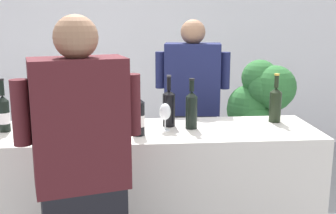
{
  "coord_description": "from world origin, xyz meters",
  "views": [
    {
      "loc": [
        -0.11,
        -2.63,
        1.66
      ],
      "look_at": [
        0.12,
        0.0,
        1.08
      ],
      "focal_mm": 44.8,
      "sensor_mm": 36.0,
      "label": 1
    }
  ],
  "objects_px": {
    "wine_bottle_3": "(4,113)",
    "wine_bottle_5": "(275,104)",
    "wine_bottle_6": "(138,116)",
    "wine_glass": "(165,113)",
    "wine_bottle_2": "(169,107)",
    "wine_bottle_4": "(80,107)",
    "person_guest": "(83,193)",
    "ice_bucket": "(48,115)",
    "wine_bottle_1": "(191,109)",
    "potted_shrub": "(259,108)",
    "person_server": "(192,123)",
    "wine_bottle_0": "(98,110)"
  },
  "relations": [
    {
      "from": "wine_bottle_2",
      "to": "wine_glass",
      "type": "xyz_separation_m",
      "value": [
        -0.03,
        -0.11,
        -0.01
      ]
    },
    {
      "from": "wine_bottle_0",
      "to": "person_guest",
      "type": "bearing_deg",
      "value": -91.51
    },
    {
      "from": "wine_bottle_5",
      "to": "wine_bottle_6",
      "type": "xyz_separation_m",
      "value": [
        -0.95,
        -0.26,
        -0.01
      ]
    },
    {
      "from": "person_guest",
      "to": "wine_bottle_6",
      "type": "bearing_deg",
      "value": 63.54
    },
    {
      "from": "wine_bottle_1",
      "to": "wine_bottle_2",
      "type": "relative_size",
      "value": 0.96
    },
    {
      "from": "wine_glass",
      "to": "ice_bucket",
      "type": "height_order",
      "value": "ice_bucket"
    },
    {
      "from": "wine_bottle_3",
      "to": "person_guest",
      "type": "distance_m",
      "value": 0.96
    },
    {
      "from": "wine_bottle_2",
      "to": "wine_bottle_6",
      "type": "relative_size",
      "value": 1.03
    },
    {
      "from": "ice_bucket",
      "to": "person_guest",
      "type": "relative_size",
      "value": 0.13
    },
    {
      "from": "wine_bottle_4",
      "to": "wine_bottle_5",
      "type": "relative_size",
      "value": 1.0
    },
    {
      "from": "wine_bottle_3",
      "to": "wine_bottle_1",
      "type": "bearing_deg",
      "value": -1.52
    },
    {
      "from": "wine_glass",
      "to": "ice_bucket",
      "type": "bearing_deg",
      "value": 176.98
    },
    {
      "from": "wine_bottle_0",
      "to": "wine_bottle_2",
      "type": "distance_m",
      "value": 0.47
    },
    {
      "from": "ice_bucket",
      "to": "person_guest",
      "type": "distance_m",
      "value": 0.8
    },
    {
      "from": "wine_bottle_0",
      "to": "wine_bottle_1",
      "type": "xyz_separation_m",
      "value": [
        0.61,
        -0.09,
        0.01
      ]
    },
    {
      "from": "wine_bottle_5",
      "to": "person_guest",
      "type": "relative_size",
      "value": 0.2
    },
    {
      "from": "wine_bottle_4",
      "to": "person_guest",
      "type": "relative_size",
      "value": 0.2
    },
    {
      "from": "wine_bottle_0",
      "to": "wine_bottle_4",
      "type": "height_order",
      "value": "wine_bottle_4"
    },
    {
      "from": "wine_bottle_6",
      "to": "wine_glass",
      "type": "relative_size",
      "value": 1.87
    },
    {
      "from": "wine_bottle_1",
      "to": "wine_glass",
      "type": "xyz_separation_m",
      "value": [
        -0.18,
        -0.04,
        -0.02
      ]
    },
    {
      "from": "wine_bottle_4",
      "to": "wine_bottle_5",
      "type": "distance_m",
      "value": 1.34
    },
    {
      "from": "wine_bottle_3",
      "to": "wine_bottle_4",
      "type": "relative_size",
      "value": 1.01
    },
    {
      "from": "potted_shrub",
      "to": "person_server",
      "type": "bearing_deg",
      "value": -146.74
    },
    {
      "from": "wine_bottle_3",
      "to": "wine_glass",
      "type": "distance_m",
      "value": 1.03
    },
    {
      "from": "wine_bottle_1",
      "to": "wine_glass",
      "type": "height_order",
      "value": "wine_bottle_1"
    },
    {
      "from": "wine_bottle_1",
      "to": "person_server",
      "type": "height_order",
      "value": "person_server"
    },
    {
      "from": "ice_bucket",
      "to": "person_guest",
      "type": "xyz_separation_m",
      "value": [
        0.29,
        -0.71,
        -0.23
      ]
    },
    {
      "from": "person_server",
      "to": "potted_shrub",
      "type": "relative_size",
      "value": 1.3
    },
    {
      "from": "wine_bottle_5",
      "to": "person_guest",
      "type": "distance_m",
      "value": 1.51
    },
    {
      "from": "wine_bottle_5",
      "to": "wine_bottle_2",
      "type": "bearing_deg",
      "value": -176.06
    },
    {
      "from": "ice_bucket",
      "to": "potted_shrub",
      "type": "relative_size",
      "value": 0.17
    },
    {
      "from": "wine_bottle_2",
      "to": "potted_shrub",
      "type": "height_order",
      "value": "wine_bottle_2"
    },
    {
      "from": "person_guest",
      "to": "potted_shrub",
      "type": "height_order",
      "value": "person_guest"
    },
    {
      "from": "person_server",
      "to": "potted_shrub",
      "type": "height_order",
      "value": "person_server"
    },
    {
      "from": "wine_bottle_3",
      "to": "wine_bottle_5",
      "type": "relative_size",
      "value": 1.01
    },
    {
      "from": "wine_bottle_2",
      "to": "potted_shrub",
      "type": "relative_size",
      "value": 0.27
    },
    {
      "from": "wine_bottle_4",
      "to": "wine_bottle_5",
      "type": "bearing_deg",
      "value": -0.58
    },
    {
      "from": "ice_bucket",
      "to": "person_server",
      "type": "height_order",
      "value": "person_server"
    },
    {
      "from": "wine_bottle_1",
      "to": "wine_bottle_4",
      "type": "xyz_separation_m",
      "value": [
        -0.73,
        0.14,
        -0.01
      ]
    },
    {
      "from": "wine_bottle_4",
      "to": "person_server",
      "type": "relative_size",
      "value": 0.21
    },
    {
      "from": "wine_bottle_4",
      "to": "wine_bottle_6",
      "type": "xyz_separation_m",
      "value": [
        0.38,
        -0.27,
        -0.0
      ]
    },
    {
      "from": "wine_bottle_1",
      "to": "wine_glass",
      "type": "relative_size",
      "value": 1.86
    },
    {
      "from": "wine_bottle_0",
      "to": "wine_bottle_6",
      "type": "distance_m",
      "value": 0.34
    },
    {
      "from": "wine_bottle_1",
      "to": "person_server",
      "type": "relative_size",
      "value": 0.2
    },
    {
      "from": "wine_bottle_6",
      "to": "person_server",
      "type": "distance_m",
      "value": 0.97
    },
    {
      "from": "person_guest",
      "to": "wine_glass",
      "type": "bearing_deg",
      "value": 55.56
    },
    {
      "from": "potted_shrub",
      "to": "wine_bottle_0",
      "type": "bearing_deg",
      "value": -143.32
    },
    {
      "from": "wine_bottle_1",
      "to": "wine_bottle_3",
      "type": "bearing_deg",
      "value": 178.48
    },
    {
      "from": "wine_bottle_3",
      "to": "wine_bottle_5",
      "type": "xyz_separation_m",
      "value": [
        1.81,
        0.09,
        0.01
      ]
    },
    {
      "from": "ice_bucket",
      "to": "person_guest",
      "type": "bearing_deg",
      "value": -67.99
    }
  ]
}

